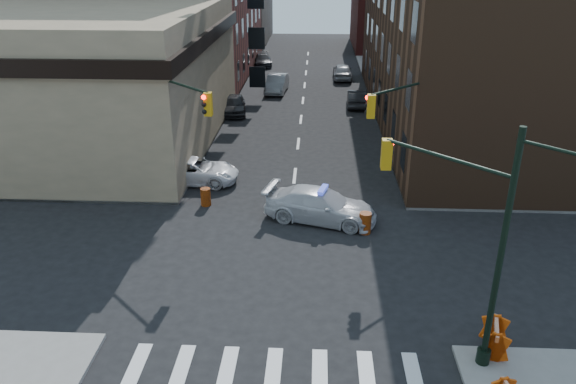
# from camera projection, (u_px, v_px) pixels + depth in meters

# --- Properties ---
(ground) EXTENTS (140.00, 140.00, 0.00)m
(ground) POSITION_uv_depth(u_px,v_px,m) (285.00, 261.00, 24.46)
(ground) COLOR black
(ground) RESTS_ON ground
(sidewalk_nw) EXTENTS (34.00, 54.50, 0.15)m
(sidewalk_nw) POSITION_uv_depth(u_px,v_px,m) (72.00, 85.00, 55.48)
(sidewalk_nw) COLOR gray
(sidewalk_nw) RESTS_ON ground
(sidewalk_ne) EXTENTS (34.00, 54.50, 0.15)m
(sidewalk_ne) POSITION_uv_depth(u_px,v_px,m) (546.00, 90.00, 53.30)
(sidewalk_ne) COLOR gray
(sidewalk_ne) RESTS_ON ground
(bank_building) EXTENTS (22.00, 22.00, 9.00)m
(bank_building) POSITION_uv_depth(u_px,v_px,m) (52.00, 75.00, 38.56)
(bank_building) COLOR tan
(bank_building) RESTS_ON ground
(commercial_row_ne) EXTENTS (14.00, 34.00, 14.00)m
(commercial_row_ne) POSITION_uv_depth(u_px,v_px,m) (477.00, 29.00, 41.62)
(commercial_row_ne) COLOR #482E1D
(commercial_row_ne) RESTS_ON ground
(filler_ne) EXTENTS (16.00, 16.00, 12.00)m
(filler_ne) POSITION_uv_depth(u_px,v_px,m) (415.00, 1.00, 74.45)
(filler_ne) COLOR #581F1B
(filler_ne) RESTS_ON ground
(signal_pole_se) EXTENTS (5.40, 5.27, 8.00)m
(signal_pole_se) POSITION_uv_depth(u_px,v_px,m) (470.00, 229.00, 17.27)
(signal_pole_se) COLOR black
(signal_pole_se) RESTS_ON sidewalk_se
(signal_pole_nw) EXTENTS (3.58, 3.67, 8.00)m
(signal_pole_nw) POSITION_uv_depth(u_px,v_px,m) (174.00, 128.00, 27.88)
(signal_pole_nw) COLOR black
(signal_pole_nw) RESTS_ON sidewalk_nw
(signal_pole_ne) EXTENTS (3.67, 3.58, 8.00)m
(signal_pole_ne) POSITION_uv_depth(u_px,v_px,m) (411.00, 131.00, 27.34)
(signal_pole_ne) COLOR black
(signal_pole_ne) RESTS_ON sidewalk_ne
(tree_ne_near) EXTENTS (3.00, 3.00, 4.85)m
(tree_ne_near) POSITION_uv_depth(u_px,v_px,m) (393.00, 66.00, 46.49)
(tree_ne_near) COLOR black
(tree_ne_near) RESTS_ON sidewalk_ne
(tree_ne_far) EXTENTS (3.00, 3.00, 4.85)m
(tree_ne_far) POSITION_uv_depth(u_px,v_px,m) (383.00, 50.00, 53.81)
(tree_ne_far) COLOR black
(tree_ne_far) RESTS_ON sidewalk_ne
(police_car) EXTENTS (6.00, 3.67, 1.62)m
(police_car) POSITION_uv_depth(u_px,v_px,m) (320.00, 205.00, 27.84)
(police_car) COLOR silver
(police_car) RESTS_ON ground
(pickup) EXTENTS (5.30, 2.64, 1.44)m
(pickup) POSITION_uv_depth(u_px,v_px,m) (194.00, 171.00, 32.41)
(pickup) COLOR white
(pickup) RESTS_ON ground
(parked_car_wnear) EXTENTS (2.39, 4.68, 1.53)m
(parked_car_wnear) POSITION_uv_depth(u_px,v_px,m) (234.00, 105.00, 45.81)
(parked_car_wnear) COLOR black
(parked_car_wnear) RESTS_ON ground
(parked_car_wfar) EXTENTS (2.12, 5.11, 1.65)m
(parked_car_wfar) POSITION_uv_depth(u_px,v_px,m) (277.00, 83.00, 52.62)
(parked_car_wfar) COLOR gray
(parked_car_wfar) RESTS_ON ground
(parked_car_wdeep) EXTENTS (2.47, 4.80, 1.33)m
(parked_car_wdeep) POSITION_uv_depth(u_px,v_px,m) (263.00, 60.00, 64.36)
(parked_car_wdeep) COLOR black
(parked_car_wdeep) RESTS_ON ground
(parked_car_enear) EXTENTS (1.63, 4.38, 1.43)m
(parked_car_enear) POSITION_uv_depth(u_px,v_px,m) (356.00, 98.00, 48.00)
(parked_car_enear) COLOR black
(parked_car_enear) RESTS_ON ground
(parked_car_efar) EXTENTS (1.91, 4.72, 1.60)m
(parked_car_efar) POSITION_uv_depth(u_px,v_px,m) (342.00, 71.00, 57.84)
(parked_car_efar) COLOR #919399
(parked_car_efar) RESTS_ON ground
(pedestrian_a) EXTENTS (0.62, 0.44, 1.61)m
(pedestrian_a) POSITION_uv_depth(u_px,v_px,m) (157.00, 162.00, 33.03)
(pedestrian_a) COLOR black
(pedestrian_a) RESTS_ON sidewalk_nw
(pedestrian_b) EXTENTS (1.20, 1.11, 1.97)m
(pedestrian_b) POSITION_uv_depth(u_px,v_px,m) (112.00, 175.00, 30.74)
(pedestrian_b) COLOR black
(pedestrian_b) RESTS_ON sidewalk_nw
(pedestrian_c) EXTENTS (1.04, 1.04, 1.78)m
(pedestrian_c) POSITION_uv_depth(u_px,v_px,m) (52.00, 180.00, 30.26)
(pedestrian_c) COLOR #1D212C
(pedestrian_c) RESTS_ON sidewalk_nw
(barrel_road) EXTENTS (0.70, 0.70, 1.04)m
(barrel_road) POSITION_uv_depth(u_px,v_px,m) (365.00, 223.00, 26.71)
(barrel_road) COLOR #E23E0A
(barrel_road) RESTS_ON ground
(barrel_bank) EXTENTS (0.69, 0.69, 0.95)m
(barrel_bank) POSITION_uv_depth(u_px,v_px,m) (206.00, 197.00, 29.61)
(barrel_bank) COLOR #EF3F0B
(barrel_bank) RESTS_ON ground
(barricade_se_a) EXTENTS (1.01, 1.50, 1.03)m
(barricade_se_a) POSITION_uv_depth(u_px,v_px,m) (495.00, 338.00, 18.63)
(barricade_se_a) COLOR #E15F0A
(barricade_se_a) RESTS_ON sidewalk_se
(barricade_nw_a) EXTENTS (1.10, 0.56, 0.82)m
(barricade_nw_a) POSITION_uv_depth(u_px,v_px,m) (177.00, 177.00, 31.87)
(barricade_nw_a) COLOR #D14B09
(barricade_nw_a) RESTS_ON sidewalk_nw
(barricade_nw_b) EXTENTS (1.38, 0.72, 1.02)m
(barricade_nw_b) POSITION_uv_depth(u_px,v_px,m) (80.00, 178.00, 31.55)
(barricade_nw_b) COLOR orange
(barricade_nw_b) RESTS_ON sidewalk_nw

